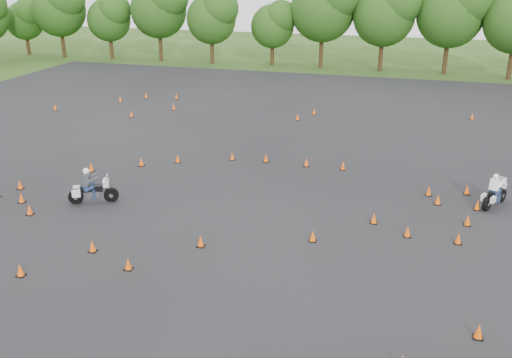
% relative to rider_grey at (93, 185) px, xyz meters
% --- Properties ---
extents(ground, '(140.00, 140.00, 0.00)m').
position_rel_rider_grey_xyz_m(ground, '(7.26, -1.98, -0.88)').
color(ground, '#2D5119').
rests_on(ground, ground).
extents(asphalt_pad, '(62.00, 62.00, 0.00)m').
position_rel_rider_grey_xyz_m(asphalt_pad, '(7.26, 4.02, -0.88)').
color(asphalt_pad, black).
rests_on(asphalt_pad, ground).
extents(treeline, '(86.94, 32.51, 10.34)m').
position_rel_rider_grey_xyz_m(treeline, '(9.95, 32.88, 3.66)').
color(treeline, '#244915').
rests_on(treeline, ground).
extents(traffic_cones, '(36.81, 33.25, 0.45)m').
position_rel_rider_grey_xyz_m(traffic_cones, '(7.53, 3.88, -0.65)').
color(traffic_cones, '#F7580A').
rests_on(traffic_cones, asphalt_pad).
extents(rider_grey, '(2.36, 1.58, 1.76)m').
position_rel_rider_grey_xyz_m(rider_grey, '(0.00, 0.00, 0.00)').
color(rider_grey, '#3A3D41').
rests_on(rider_grey, ground).
extents(rider_white, '(1.62, 2.12, 1.61)m').
position_rel_rider_grey_xyz_m(rider_white, '(17.84, 4.70, -0.07)').
color(rider_white, white).
rests_on(rider_white, ground).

